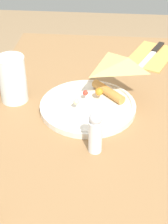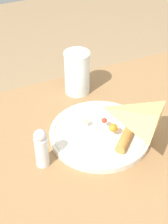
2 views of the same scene
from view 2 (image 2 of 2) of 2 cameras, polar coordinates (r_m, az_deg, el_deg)
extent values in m
cube|color=olive|center=(0.83, 0.98, -8.77)|extent=(1.11, 0.72, 0.03)
cube|color=#382D23|center=(1.49, 13.43, -4.34)|extent=(0.06, 0.06, 0.73)
cylinder|color=silver|center=(0.87, 2.63, -3.62)|extent=(0.25, 0.25, 0.02)
torus|color=silver|center=(0.86, 2.65, -3.16)|extent=(0.24, 0.24, 0.01)
pyramid|color=#E0B266|center=(0.86, 2.73, -2.75)|extent=(0.18, 0.18, 0.02)
cylinder|color=#C68942|center=(0.84, 7.13, -3.83)|extent=(0.10, 0.09, 0.02)
sphere|color=red|center=(0.86, 3.38, -1.41)|extent=(0.01, 0.01, 0.01)
sphere|color=#EFDB93|center=(0.86, 0.12, -1.43)|extent=(0.02, 0.02, 0.02)
sphere|color=orange|center=(0.84, 4.90, -2.63)|extent=(0.02, 0.02, 0.02)
cylinder|color=white|center=(0.99, -1.15, 6.57)|extent=(0.07, 0.07, 0.13)
cylinder|color=#B27F42|center=(1.00, -1.14, 5.68)|extent=(0.06, 0.06, 0.09)
torus|color=white|center=(0.96, -1.20, 9.73)|extent=(0.08, 0.08, 0.00)
cylinder|color=white|center=(0.79, -7.04, -6.52)|extent=(0.03, 0.03, 0.08)
sphere|color=silver|center=(0.75, -7.32, -3.91)|extent=(0.03, 0.03, 0.03)
camera|label=1|loc=(0.68, -67.08, 9.86)|focal=55.00mm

